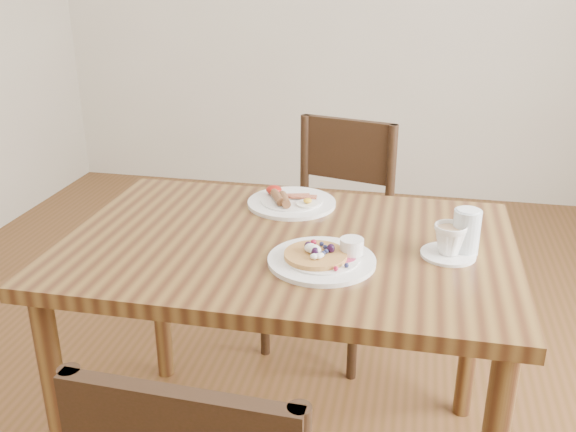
{
  "coord_description": "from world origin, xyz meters",
  "views": [
    {
      "loc": [
        0.32,
        -1.54,
        1.46
      ],
      "look_at": [
        0.0,
        0.0,
        0.82
      ],
      "focal_mm": 40.0,
      "sensor_mm": 36.0,
      "label": 1
    }
  ],
  "objects_px": {
    "breakfast_plate": "(290,201)",
    "water_glass": "(466,232)",
    "chair_far": "(333,225)",
    "teacup_saucer": "(449,242)",
    "dining_table": "(288,273)",
    "pancake_plate": "(323,257)"
  },
  "relations": [
    {
      "from": "dining_table",
      "to": "breakfast_plate",
      "type": "bearing_deg",
      "value": 100.34
    },
    {
      "from": "teacup_saucer",
      "to": "water_glass",
      "type": "height_order",
      "value": "water_glass"
    },
    {
      "from": "teacup_saucer",
      "to": "water_glass",
      "type": "bearing_deg",
      "value": 33.39
    },
    {
      "from": "breakfast_plate",
      "to": "teacup_saucer",
      "type": "xyz_separation_m",
      "value": [
        0.47,
        -0.27,
        0.03
      ]
    },
    {
      "from": "breakfast_plate",
      "to": "teacup_saucer",
      "type": "bearing_deg",
      "value": -30.03
    },
    {
      "from": "chair_far",
      "to": "breakfast_plate",
      "type": "height_order",
      "value": "chair_far"
    },
    {
      "from": "chair_far",
      "to": "teacup_saucer",
      "type": "height_order",
      "value": "chair_far"
    },
    {
      "from": "pancake_plate",
      "to": "dining_table",
      "type": "bearing_deg",
      "value": 134.88
    },
    {
      "from": "chair_far",
      "to": "breakfast_plate",
      "type": "bearing_deg",
      "value": 95.05
    },
    {
      "from": "pancake_plate",
      "to": "water_glass",
      "type": "relative_size",
      "value": 2.31
    },
    {
      "from": "chair_far",
      "to": "breakfast_plate",
      "type": "relative_size",
      "value": 3.26
    },
    {
      "from": "pancake_plate",
      "to": "teacup_saucer",
      "type": "height_order",
      "value": "teacup_saucer"
    },
    {
      "from": "breakfast_plate",
      "to": "water_glass",
      "type": "xyz_separation_m",
      "value": [
        0.51,
        -0.24,
        0.05
      ]
    },
    {
      "from": "dining_table",
      "to": "pancake_plate",
      "type": "relative_size",
      "value": 4.44
    },
    {
      "from": "breakfast_plate",
      "to": "water_glass",
      "type": "relative_size",
      "value": 2.31
    },
    {
      "from": "chair_far",
      "to": "breakfast_plate",
      "type": "xyz_separation_m",
      "value": [
        -0.07,
        -0.47,
        0.27
      ]
    },
    {
      "from": "dining_table",
      "to": "breakfast_plate",
      "type": "distance_m",
      "value": 0.29
    },
    {
      "from": "water_glass",
      "to": "dining_table",
      "type": "bearing_deg",
      "value": -178.02
    },
    {
      "from": "dining_table",
      "to": "chair_far",
      "type": "distance_m",
      "value": 0.75
    },
    {
      "from": "dining_table",
      "to": "teacup_saucer",
      "type": "bearing_deg",
      "value": -1.47
    },
    {
      "from": "pancake_plate",
      "to": "teacup_saucer",
      "type": "xyz_separation_m",
      "value": [
        0.31,
        0.1,
        0.02
      ]
    },
    {
      "from": "chair_far",
      "to": "dining_table",
      "type": "bearing_deg",
      "value": 101.89
    }
  ]
}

